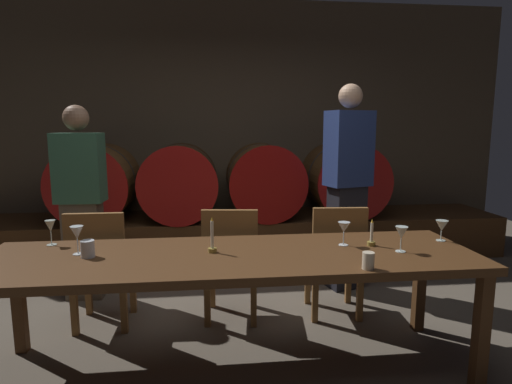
# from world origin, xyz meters

# --- Properties ---
(ground_plane) EXTENTS (9.04, 9.04, 0.00)m
(ground_plane) POSITION_xyz_m (0.00, 0.00, 0.00)
(ground_plane) COLOR brown
(back_wall) EXTENTS (6.95, 0.24, 2.92)m
(back_wall) POSITION_xyz_m (0.00, 2.69, 1.46)
(back_wall) COLOR brown
(back_wall) RESTS_ON ground
(barrel_shelf) EXTENTS (6.26, 0.90, 0.45)m
(barrel_shelf) POSITION_xyz_m (0.00, 2.14, 0.23)
(barrel_shelf) COLOR #4C2D16
(barrel_shelf) RESTS_ON ground
(wine_barrel_far_left) EXTENTS (0.82, 0.92, 0.82)m
(wine_barrel_far_left) POSITION_xyz_m (-1.37, 2.14, 0.86)
(wine_barrel_far_left) COLOR brown
(wine_barrel_far_left) RESTS_ON barrel_shelf
(wine_barrel_center_left) EXTENTS (0.82, 0.92, 0.82)m
(wine_barrel_center_left) POSITION_xyz_m (-0.48, 2.14, 0.86)
(wine_barrel_center_left) COLOR #513319
(wine_barrel_center_left) RESTS_ON barrel_shelf
(wine_barrel_center_right) EXTENTS (0.82, 0.92, 0.82)m
(wine_barrel_center_right) POSITION_xyz_m (0.45, 2.14, 0.86)
(wine_barrel_center_right) COLOR brown
(wine_barrel_center_right) RESTS_ON barrel_shelf
(wine_barrel_far_right) EXTENTS (0.82, 0.92, 0.82)m
(wine_barrel_far_right) POSITION_xyz_m (1.37, 2.14, 0.86)
(wine_barrel_far_right) COLOR brown
(wine_barrel_far_right) RESTS_ON barrel_shelf
(dining_table) EXTENTS (2.89, 0.82, 0.72)m
(dining_table) POSITION_xyz_m (-0.04, -0.17, 0.66)
(dining_table) COLOR #4C2D16
(dining_table) RESTS_ON ground
(chair_left) EXTENTS (0.40, 0.40, 0.88)m
(chair_left) POSITION_xyz_m (-0.95, 0.46, 0.49)
(chair_left) COLOR brown
(chair_left) RESTS_ON ground
(chair_center) EXTENTS (0.44, 0.44, 0.88)m
(chair_center) POSITION_xyz_m (-0.01, 0.47, 0.49)
(chair_center) COLOR brown
(chair_center) RESTS_ON ground
(chair_right) EXTENTS (0.43, 0.43, 0.88)m
(chair_right) POSITION_xyz_m (0.79, 0.46, 0.49)
(chair_right) COLOR brown
(chair_right) RESTS_ON ground
(guest_left) EXTENTS (0.39, 0.26, 1.64)m
(guest_left) POSITION_xyz_m (-1.23, 1.07, 0.84)
(guest_left) COLOR brown
(guest_left) RESTS_ON ground
(guest_right) EXTENTS (0.43, 0.34, 1.82)m
(guest_right) POSITION_xyz_m (1.06, 1.04, 0.94)
(guest_right) COLOR black
(guest_right) RESTS_ON ground
(candle_left) EXTENTS (0.05, 0.05, 0.21)m
(candle_left) POSITION_xyz_m (-0.15, -0.12, 0.78)
(candle_left) COLOR olive
(candle_left) RESTS_ON dining_table
(candle_right) EXTENTS (0.05, 0.05, 0.17)m
(candle_right) POSITION_xyz_m (0.84, -0.09, 0.77)
(candle_right) COLOR olive
(candle_right) RESTS_ON dining_table
(wine_glass_far_left) EXTENTS (0.06, 0.06, 0.16)m
(wine_glass_far_left) POSITION_xyz_m (-1.15, 0.14, 0.84)
(wine_glass_far_left) COLOR silver
(wine_glass_far_left) RESTS_ON dining_table
(wine_glass_left) EXTENTS (0.07, 0.07, 0.17)m
(wine_glass_left) POSITION_xyz_m (-0.93, -0.08, 0.85)
(wine_glass_left) COLOR white
(wine_glass_left) RESTS_ON dining_table
(wine_glass_center) EXTENTS (0.08, 0.08, 0.15)m
(wine_glass_center) POSITION_xyz_m (0.67, -0.07, 0.84)
(wine_glass_center) COLOR white
(wine_glass_center) RESTS_ON dining_table
(wine_glass_right) EXTENTS (0.07, 0.07, 0.15)m
(wine_glass_right) POSITION_xyz_m (0.97, -0.24, 0.84)
(wine_glass_right) COLOR silver
(wine_glass_right) RESTS_ON dining_table
(wine_glass_far_right) EXTENTS (0.08, 0.08, 0.14)m
(wine_glass_far_right) POSITION_xyz_m (1.34, -0.03, 0.82)
(wine_glass_far_right) COLOR silver
(wine_glass_far_right) RESTS_ON dining_table
(cup_left) EXTENTS (0.08, 0.08, 0.10)m
(cup_left) POSITION_xyz_m (-0.86, -0.14, 0.77)
(cup_left) COLOR silver
(cup_left) RESTS_ON dining_table
(cup_right) EXTENTS (0.06, 0.06, 0.09)m
(cup_right) POSITION_xyz_m (0.66, -0.51, 0.77)
(cup_right) COLOR beige
(cup_right) RESTS_ON dining_table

